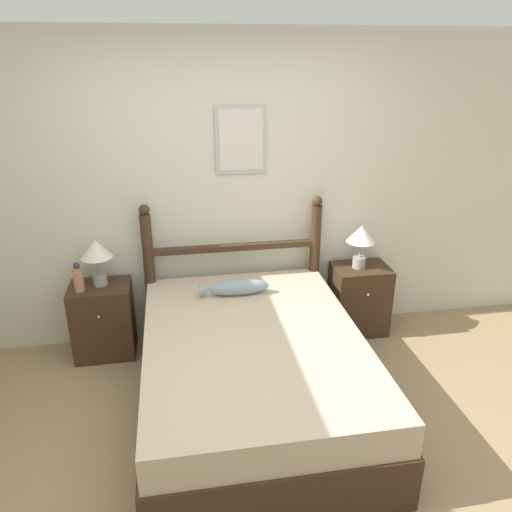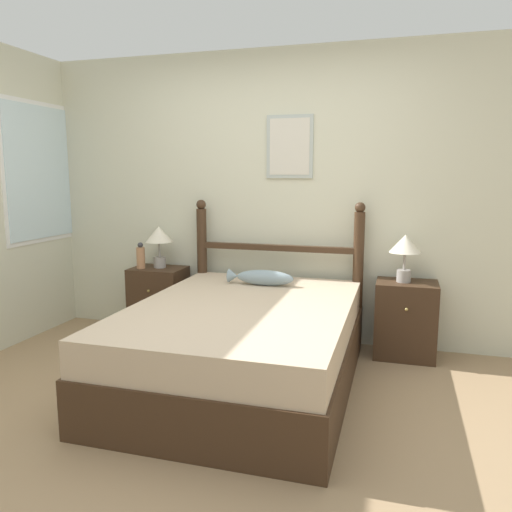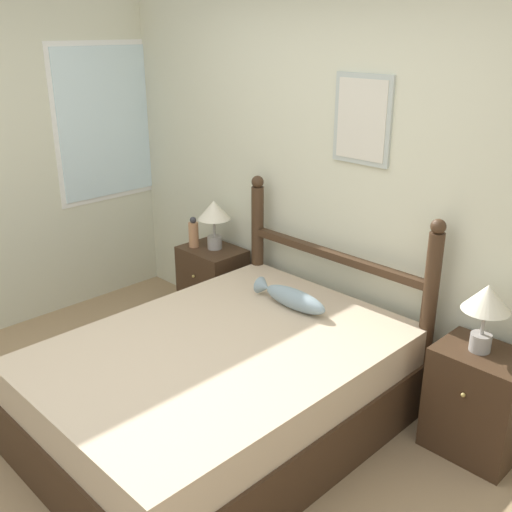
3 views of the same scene
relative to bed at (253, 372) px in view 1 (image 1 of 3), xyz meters
name	(u,v)px [view 1 (image 1 of 3)]	position (x,y,z in m)	size (l,w,h in m)	color
ground_plane	(256,471)	(-0.08, -0.60, -0.29)	(16.00, 16.00, 0.00)	#9E7F5B
wall_back	(221,193)	(-0.08, 1.13, 0.99)	(6.40, 0.08, 2.55)	beige
bed	(253,372)	(0.00, 0.00, 0.00)	(1.50, 2.07, 0.59)	#3D2819
headboard	(234,267)	(0.00, 0.99, 0.38)	(1.50, 0.09, 1.25)	#3D2819
nightstand_left	(103,320)	(-1.11, 0.89, 0.02)	(0.48, 0.39, 0.63)	#3D2819
nightstand_right	(359,299)	(1.11, 0.89, 0.02)	(0.48, 0.39, 0.63)	#3D2819
table_lamp_left	(96,253)	(-1.10, 0.91, 0.61)	(0.25, 0.25, 0.38)	gray
table_lamp_right	(361,237)	(1.08, 0.88, 0.61)	(0.25, 0.25, 0.38)	gray
bottle	(78,278)	(-1.24, 0.82, 0.45)	(0.08, 0.08, 0.24)	tan
fish_pillow	(235,288)	(-0.04, 0.62, 0.36)	(0.55, 0.13, 0.13)	#8499A3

